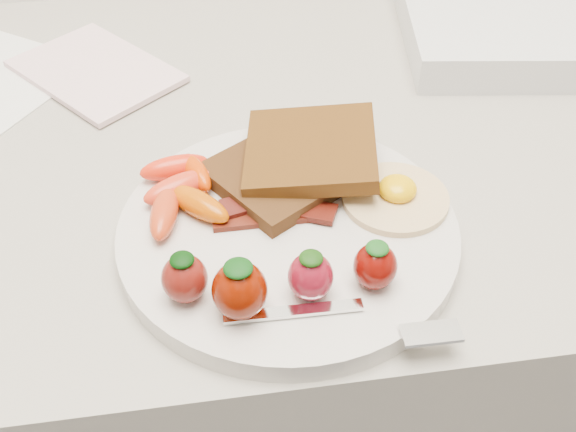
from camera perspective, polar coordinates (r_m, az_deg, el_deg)
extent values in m
cube|color=gray|center=(1.03, -1.01, -13.51)|extent=(2.00, 0.60, 0.90)
cylinder|color=beige|center=(0.58, 0.00, -1.39)|extent=(0.27, 0.27, 0.02)
cube|color=black|center=(0.60, -0.74, 3.29)|extent=(0.14, 0.14, 0.01)
cube|color=black|center=(0.61, 1.82, 5.25)|extent=(0.13, 0.13, 0.03)
cylinder|color=#EDE9C2|center=(0.59, 8.47, 1.40)|extent=(0.09, 0.09, 0.01)
ellipsoid|color=#F6B301|center=(0.59, 8.66, 2.16)|extent=(0.03, 0.03, 0.02)
cube|color=black|center=(0.57, -1.79, -0.02)|extent=(0.08, 0.02, 0.00)
cube|color=#350205|center=(0.58, -0.32, 0.82)|extent=(0.09, 0.05, 0.00)
cube|color=black|center=(0.58, -1.24, 1.54)|extent=(0.09, 0.04, 0.00)
ellipsoid|color=red|center=(0.59, -8.66, 2.27)|extent=(0.07, 0.05, 0.02)
ellipsoid|color=#BD4B00|center=(0.58, -7.11, 0.96)|extent=(0.06, 0.06, 0.02)
ellipsoid|color=red|center=(0.57, -9.75, 0.29)|extent=(0.03, 0.06, 0.02)
ellipsoid|color=#D53900|center=(0.61, -7.24, 3.42)|extent=(0.03, 0.05, 0.02)
ellipsoid|color=red|center=(0.62, -8.98, 3.82)|extent=(0.06, 0.03, 0.02)
ellipsoid|color=maroon|center=(0.51, -8.17, -4.91)|extent=(0.03, 0.03, 0.04)
ellipsoid|color=black|center=(0.50, -8.39, -3.44)|extent=(0.02, 0.02, 0.01)
ellipsoid|color=#610F00|center=(0.49, -3.84, -5.88)|extent=(0.04, 0.04, 0.04)
ellipsoid|color=#09350A|center=(0.48, -3.97, -4.13)|extent=(0.02, 0.02, 0.01)
ellipsoid|color=maroon|center=(0.51, 1.79, -4.81)|extent=(0.03, 0.03, 0.04)
ellipsoid|color=#123709|center=(0.49, 1.84, -3.35)|extent=(0.02, 0.02, 0.01)
ellipsoid|color=#5B0703|center=(0.52, 6.91, -3.95)|extent=(0.03, 0.03, 0.04)
ellipsoid|color=#134B13|center=(0.50, 7.08, -2.53)|extent=(0.02, 0.02, 0.01)
cube|color=white|center=(0.51, 0.43, -7.54)|extent=(0.10, 0.01, 0.00)
cube|color=silver|center=(0.50, 11.25, -9.06)|extent=(0.04, 0.02, 0.00)
cube|color=beige|center=(0.80, -14.96, 11.01)|extent=(0.20, 0.20, 0.01)
cube|color=silver|center=(0.89, 19.18, 14.39)|extent=(0.33, 0.28, 0.04)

